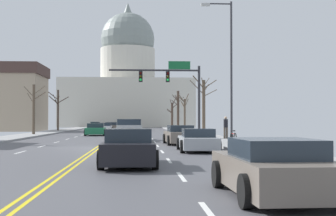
{
  "coord_description": "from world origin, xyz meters",
  "views": [
    {
      "loc": [
        2.26,
        -26.92,
        1.6
      ],
      "look_at": [
        5.9,
        29.01,
        3.01
      ],
      "focal_mm": 50.27,
      "sensor_mm": 36.0,
      "label": 1
    }
  ],
  "objects_px": {
    "signal_gantry": "(173,83)",
    "sedan_oncoming_03": "(95,126)",
    "pedestrian_00": "(226,126)",
    "sedan_near_01": "(180,135)",
    "sedan_oncoming_00": "(96,130)",
    "street_lamp_right": "(228,61)",
    "bicycle_parked": "(233,138)",
    "sedan_near_03": "(129,148)",
    "sedan_near_04": "(273,169)",
    "sedan_oncoming_01": "(104,128)",
    "sedan_near_02": "(198,141)",
    "sedan_oncoming_02": "(111,127)",
    "pickup_truck_near_00": "(129,131)"
  },
  "relations": [
    {
      "from": "signal_gantry",
      "to": "sedan_near_03",
      "type": "bearing_deg",
      "value": -98.08
    },
    {
      "from": "pickup_truck_near_00",
      "to": "pedestrian_00",
      "type": "bearing_deg",
      "value": -3.22
    },
    {
      "from": "street_lamp_right",
      "to": "sedan_near_03",
      "type": "relative_size",
      "value": 1.96
    },
    {
      "from": "sedan_near_02",
      "to": "pedestrian_00",
      "type": "bearing_deg",
      "value": 73.03
    },
    {
      "from": "sedan_near_03",
      "to": "bicycle_parked",
      "type": "distance_m",
      "value": 13.38
    },
    {
      "from": "pickup_truck_near_00",
      "to": "sedan_oncoming_01",
      "type": "relative_size",
      "value": 1.19
    },
    {
      "from": "pickup_truck_near_00",
      "to": "sedan_near_01",
      "type": "relative_size",
      "value": 1.15
    },
    {
      "from": "street_lamp_right",
      "to": "sedan_near_04",
      "type": "bearing_deg",
      "value": -98.33
    },
    {
      "from": "pickup_truck_near_00",
      "to": "sedan_oncoming_01",
      "type": "bearing_deg",
      "value": 98.7
    },
    {
      "from": "sedan_near_04",
      "to": "sedan_oncoming_00",
      "type": "xyz_separation_m",
      "value": [
        -7.12,
        38.94,
        0.01
      ]
    },
    {
      "from": "sedan_oncoming_00",
      "to": "pedestrian_00",
      "type": "bearing_deg",
      "value": -47.73
    },
    {
      "from": "sedan_near_02",
      "to": "sedan_oncoming_02",
      "type": "height_order",
      "value": "sedan_oncoming_02"
    },
    {
      "from": "pedestrian_00",
      "to": "bicycle_parked",
      "type": "relative_size",
      "value": 0.98
    },
    {
      "from": "pickup_truck_near_00",
      "to": "sedan_oncoming_00",
      "type": "xyz_separation_m",
      "value": [
        -3.63,
        11.86,
        -0.15
      ]
    },
    {
      "from": "sedan_near_03",
      "to": "sedan_oncoming_01",
      "type": "bearing_deg",
      "value": 95.11
    },
    {
      "from": "sedan_near_01",
      "to": "sedan_oncoming_00",
      "type": "xyz_separation_m",
      "value": [
        -7.06,
        18.0,
        -0.0
      ]
    },
    {
      "from": "sedan_near_04",
      "to": "street_lamp_right",
      "type": "bearing_deg",
      "value": 81.67
    },
    {
      "from": "sedan_oncoming_01",
      "to": "pedestrian_00",
      "type": "relative_size",
      "value": 2.63
    },
    {
      "from": "sedan_near_02",
      "to": "sedan_oncoming_02",
      "type": "bearing_deg",
      "value": 98.53
    },
    {
      "from": "sedan_oncoming_00",
      "to": "signal_gantry",
      "type": "bearing_deg",
      "value": -47.79
    },
    {
      "from": "signal_gantry",
      "to": "sedan_oncoming_03",
      "type": "relative_size",
      "value": 1.73
    },
    {
      "from": "sedan_near_03",
      "to": "sedan_near_04",
      "type": "height_order",
      "value": "sedan_near_03"
    },
    {
      "from": "sedan_oncoming_00",
      "to": "sedan_near_03",
      "type": "bearing_deg",
      "value": -82.92
    },
    {
      "from": "pedestrian_00",
      "to": "sedan_near_02",
      "type": "bearing_deg",
      "value": -106.97
    },
    {
      "from": "sedan_oncoming_03",
      "to": "bicycle_parked",
      "type": "distance_m",
      "value": 56.98
    },
    {
      "from": "sedan_near_03",
      "to": "sedan_oncoming_02",
      "type": "distance_m",
      "value": 53.81
    },
    {
      "from": "pickup_truck_near_00",
      "to": "bicycle_parked",
      "type": "relative_size",
      "value": 3.07
    },
    {
      "from": "sedan_near_01",
      "to": "sedan_near_04",
      "type": "height_order",
      "value": "sedan_near_01"
    },
    {
      "from": "street_lamp_right",
      "to": "sedan_near_01",
      "type": "distance_m",
      "value": 5.73
    },
    {
      "from": "pickup_truck_near_00",
      "to": "sedan_near_02",
      "type": "bearing_deg",
      "value": -73.93
    },
    {
      "from": "sedan_oncoming_00",
      "to": "bicycle_parked",
      "type": "xyz_separation_m",
      "value": [
        10.14,
        -20.18,
        -0.1
      ]
    },
    {
      "from": "sedan_near_02",
      "to": "sedan_oncoming_03",
      "type": "distance_m",
      "value": 60.92
    },
    {
      "from": "sedan_oncoming_00",
      "to": "sedan_oncoming_01",
      "type": "distance_m",
      "value": 11.0
    },
    {
      "from": "sedan_near_02",
      "to": "sedan_oncoming_00",
      "type": "relative_size",
      "value": 1.05
    },
    {
      "from": "sedan_near_02",
      "to": "sedan_oncoming_00",
      "type": "height_order",
      "value": "sedan_oncoming_00"
    },
    {
      "from": "sedan_near_03",
      "to": "sedan_near_01",
      "type": "bearing_deg",
      "value": 77.67
    },
    {
      "from": "sedan_near_03",
      "to": "sedan_oncoming_03",
      "type": "distance_m",
      "value": 67.66
    },
    {
      "from": "sedan_oncoming_00",
      "to": "bicycle_parked",
      "type": "bearing_deg",
      "value": -63.32
    },
    {
      "from": "sedan_oncoming_03",
      "to": "bicycle_parked",
      "type": "xyz_separation_m",
      "value": [
        13.36,
        -55.4,
        -0.1
      ]
    },
    {
      "from": "signal_gantry",
      "to": "sedan_oncoming_01",
      "type": "distance_m",
      "value": 20.89
    },
    {
      "from": "street_lamp_right",
      "to": "sedan_oncoming_03",
      "type": "xyz_separation_m",
      "value": [
        -13.22,
        54.45,
        -4.76
      ]
    },
    {
      "from": "street_lamp_right",
      "to": "bicycle_parked",
      "type": "bearing_deg",
      "value": -81.66
    },
    {
      "from": "sedan_oncoming_03",
      "to": "pedestrian_00",
      "type": "relative_size",
      "value": 2.64
    },
    {
      "from": "sedan_oncoming_01",
      "to": "bicycle_parked",
      "type": "relative_size",
      "value": 2.57
    },
    {
      "from": "sedan_near_01",
      "to": "pedestrian_00",
      "type": "xyz_separation_m",
      "value": [
        4.11,
        5.71,
        0.52
      ]
    },
    {
      "from": "street_lamp_right",
      "to": "sedan_oncoming_01",
      "type": "height_order",
      "value": "street_lamp_right"
    },
    {
      "from": "street_lamp_right",
      "to": "signal_gantry",
      "type": "bearing_deg",
      "value": 103.29
    },
    {
      "from": "pedestrian_00",
      "to": "sedan_near_03",
      "type": "bearing_deg",
      "value": -109.97
    },
    {
      "from": "sedan_oncoming_01",
      "to": "pedestrian_00",
      "type": "height_order",
      "value": "pedestrian_00"
    },
    {
      "from": "pickup_truck_near_00",
      "to": "sedan_oncoming_03",
      "type": "relative_size",
      "value": 1.19
    }
  ]
}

